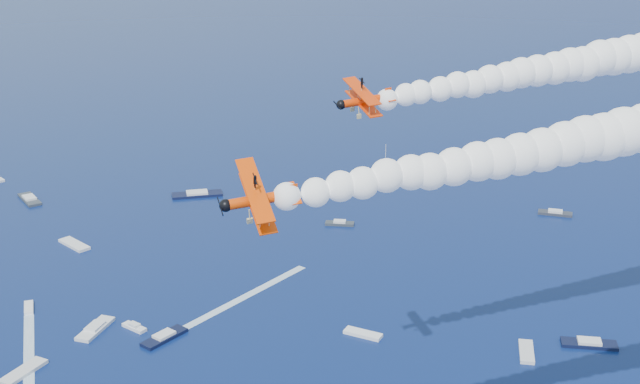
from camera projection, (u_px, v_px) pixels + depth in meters
name	position (u px, v px, depth m)	size (l,w,h in m)	color
biplane_lead	(365.00, 101.00, 113.13)	(7.86, 8.81, 5.31)	#F43705
biplane_trail	(260.00, 199.00, 86.12)	(8.09, 9.07, 5.47)	#F04105
smoke_trail_lead	(577.00, 63.00, 123.17)	(66.80, 9.09, 12.09)	white
smoke_trail_trail	(552.00, 147.00, 94.39)	(66.56, 12.72, 12.09)	white
spectator_boats	(139.00, 279.00, 195.96)	(237.72, 162.36, 0.70)	white
boat_wakes	(29.00, 373.00, 159.53)	(125.38, 58.12, 0.04)	white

